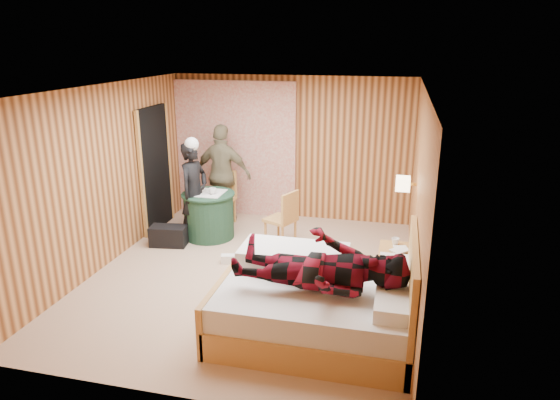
% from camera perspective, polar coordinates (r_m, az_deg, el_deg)
% --- Properties ---
extents(floor, '(4.20, 5.00, 0.01)m').
position_cam_1_polar(floor, '(6.89, -3.30, -8.54)').
color(floor, tan).
rests_on(floor, ground).
extents(ceiling, '(4.20, 5.00, 0.01)m').
position_cam_1_polar(ceiling, '(6.21, -3.72, 12.64)').
color(ceiling, silver).
rests_on(ceiling, wall_back).
extents(wall_back, '(4.20, 0.02, 2.50)m').
position_cam_1_polar(wall_back, '(8.79, 1.26, 5.93)').
color(wall_back, '#C5854B').
rests_on(wall_back, floor).
extents(wall_left, '(0.02, 5.00, 2.50)m').
position_cam_1_polar(wall_left, '(7.32, -19.46, 2.48)').
color(wall_left, '#C5854B').
rests_on(wall_left, floor).
extents(wall_right, '(0.02, 5.00, 2.50)m').
position_cam_1_polar(wall_right, '(6.18, 15.48, 0.16)').
color(wall_right, '#C5854B').
rests_on(wall_right, floor).
extents(curtain, '(2.20, 0.08, 2.40)m').
position_cam_1_polar(curtain, '(8.99, -5.11, 5.81)').
color(curtain, beige).
rests_on(curtain, floor).
extents(doorway, '(0.06, 0.90, 2.05)m').
position_cam_1_polar(doorway, '(8.52, -14.08, 3.46)').
color(doorway, black).
rests_on(doorway, floor).
extents(wall_lamp, '(0.26, 0.24, 0.16)m').
position_cam_1_polar(wall_lamp, '(6.59, 13.89, 1.84)').
color(wall_lamp, gold).
rests_on(wall_lamp, wall_right).
extents(bed, '(2.11, 1.66, 1.14)m').
position_cam_1_polar(bed, '(5.55, 4.60, -11.62)').
color(bed, tan).
rests_on(bed, floor).
extents(nightstand, '(0.41, 0.55, 0.54)m').
position_cam_1_polar(nightstand, '(6.61, 12.85, -7.50)').
color(nightstand, tan).
rests_on(nightstand, floor).
extents(round_table, '(0.85, 0.85, 0.75)m').
position_cam_1_polar(round_table, '(8.10, -8.12, -1.69)').
color(round_table, '#204631').
rests_on(round_table, floor).
extents(chair_far, '(0.44, 0.44, 0.93)m').
position_cam_1_polar(chair_far, '(8.65, -6.52, 0.76)').
color(chair_far, tan).
rests_on(chair_far, floor).
extents(chair_near, '(0.53, 0.53, 0.90)m').
position_cam_1_polar(chair_near, '(7.57, 0.52, -1.76)').
color(chair_near, tan).
rests_on(chair_near, floor).
extents(duffel_bag, '(0.59, 0.37, 0.31)m').
position_cam_1_polar(duffel_bag, '(7.96, -12.62, -4.02)').
color(duffel_bag, black).
rests_on(duffel_bag, floor).
extents(sneaker_left, '(0.30, 0.18, 0.12)m').
position_cam_1_polar(sneaker_left, '(7.24, -5.64, -6.72)').
color(sneaker_left, silver).
rests_on(sneaker_left, floor).
extents(sneaker_right, '(0.32, 0.16, 0.13)m').
position_cam_1_polar(sneaker_right, '(7.72, -0.43, -4.97)').
color(sneaker_right, silver).
rests_on(sneaker_right, floor).
extents(woman_standing, '(0.51, 0.65, 1.57)m').
position_cam_1_polar(woman_standing, '(7.94, -9.78, 0.92)').
color(woman_standing, black).
rests_on(woman_standing, floor).
extents(man_at_table, '(1.04, 0.49, 1.72)m').
position_cam_1_polar(man_at_table, '(8.59, -6.54, 2.89)').
color(man_at_table, '#72694C').
rests_on(man_at_table, floor).
extents(man_on_bed, '(0.86, 0.67, 1.77)m').
position_cam_1_polar(man_on_bed, '(5.05, 4.70, -6.26)').
color(man_on_bed, '#620917').
rests_on(man_on_bed, bed).
extents(book_lower, '(0.22, 0.26, 0.02)m').
position_cam_1_polar(book_lower, '(6.46, 13.00, -5.53)').
color(book_lower, silver).
rests_on(book_lower, nightstand).
extents(book_upper, '(0.27, 0.28, 0.02)m').
position_cam_1_polar(book_upper, '(6.45, 13.01, -5.37)').
color(book_upper, silver).
rests_on(book_upper, nightstand).
extents(cup_nightstand, '(0.11, 0.11, 0.09)m').
position_cam_1_polar(cup_nightstand, '(6.61, 13.05, -4.64)').
color(cup_nightstand, silver).
rests_on(cup_nightstand, nightstand).
extents(cup_table, '(0.16, 0.16, 0.10)m').
position_cam_1_polar(cup_table, '(7.89, -7.70, 1.03)').
color(cup_table, silver).
rests_on(cup_table, round_table).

